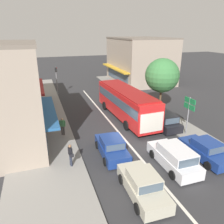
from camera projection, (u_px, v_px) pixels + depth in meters
The scene contains 17 objects.
ground_plane at pixel (126, 141), 19.03m from camera, with size 140.00×140.00×0.00m, color #2D2D30.
lane_centre_line at pixel (111, 123), 22.58m from camera, with size 0.20×28.00×0.01m, color silver.
sidewalk_left at pixel (42, 124), 22.29m from camera, with size 5.20×44.00×0.14m, color gray.
kerb_right at pixel (155, 110), 26.21m from camera, with size 2.80×44.00×0.12m, color gray.
shopfront_mid_block at pixel (6, 83), 25.12m from camera, with size 7.13×9.33×6.82m.
building_right_far at pixel (140, 60), 40.29m from camera, with size 9.92×12.72×7.94m.
city_bus at pixel (126, 101), 23.43m from camera, with size 3.06×10.95×3.23m.
sedan_adjacent_lane_lead at pixel (112, 147), 16.62m from camera, with size 2.01×4.26×1.47m.
wagon_adjacent_lane_trail at pixel (174, 157), 15.17m from camera, with size 1.96×4.51×1.58m.
sedan_behind_bus_near at pixel (143, 185), 12.55m from camera, with size 1.98×4.24×1.47m.
parked_sedan_kerb_front at pixel (206, 150), 16.20m from camera, with size 2.01×4.26×1.47m.
parked_wagon_kerb_second at pixel (163, 120), 21.50m from camera, with size 1.97×4.51×1.58m.
traffic_light_downstreet at pixel (56, 77), 31.24m from camera, with size 0.32×0.24×4.20m.
directional_road_sign at pixel (189, 107), 19.16m from camera, with size 0.10×1.40×3.60m.
street_tree_right at pixel (162, 76), 24.01m from camera, with size 3.76×3.76×6.26m.
pedestrian_with_handbag_near at pixel (70, 154), 14.96m from camera, with size 0.33×0.65×1.63m.
pedestrian_browsing_midblock at pixel (62, 125), 19.50m from camera, with size 0.51×0.36×1.63m.
Camera 1 is at (-6.59, -15.69, 8.97)m, focal length 35.00 mm.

